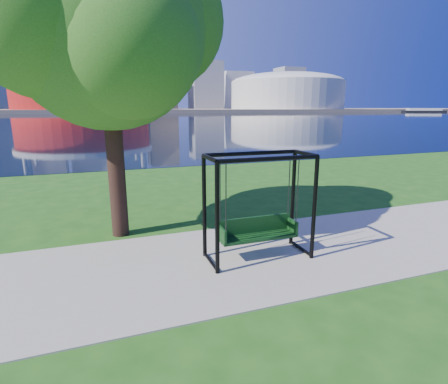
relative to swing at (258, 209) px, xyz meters
name	(u,v)px	position (x,y,z in m)	size (l,w,h in m)	color
ground	(231,250)	(-0.40, 0.57, -1.13)	(900.00, 900.00, 0.00)	#1E5114
path	(239,258)	(-0.40, 0.07, -1.12)	(120.00, 4.00, 0.03)	#9E937F
river	(106,119)	(-0.40, 102.57, -1.12)	(900.00, 180.00, 0.02)	black
far_bank	(99,110)	(-0.40, 306.57, -0.13)	(900.00, 228.00, 2.00)	#937F60
stadium	(81,89)	(-10.40, 235.57, 13.10)	(83.00, 83.00, 32.00)	maroon
arena	(287,90)	(134.60, 235.57, 14.74)	(84.00, 84.00, 26.56)	beige
skyline	(90,67)	(-4.67, 319.97, 34.76)	(392.00, 66.00, 96.50)	gray
swing	(258,209)	(0.00, 0.00, 0.00)	(2.29, 1.00, 2.34)	black
park_tree	(103,22)	(-2.84, 2.61, 4.06)	(6.02, 5.44, 7.48)	black
barge	(424,110)	(210.83, 179.70, 0.10)	(27.78, 17.72, 2.72)	black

